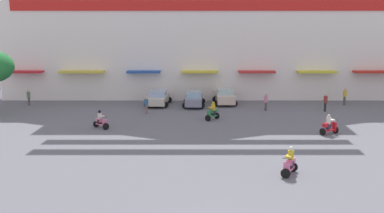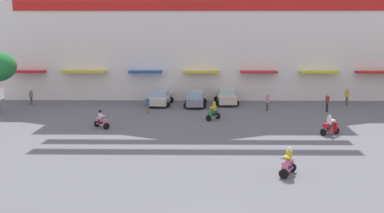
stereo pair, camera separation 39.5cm
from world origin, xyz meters
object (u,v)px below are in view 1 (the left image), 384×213
Objects in this scene: scooter_rider_4 at (101,121)px; pedestrian_1 at (267,101)px; pedestrian_3 at (147,104)px; pedestrian_4 at (29,96)px; parked_car_2 at (225,96)px; scooter_rider_0 at (330,126)px; scooter_rider_1 at (213,112)px; parked_car_0 at (159,98)px; scooter_rider_2 at (290,163)px; parked_car_1 at (195,99)px; pedestrian_0 at (326,101)px; pedestrian_2 at (345,96)px.

scooter_rider_4 is 0.90× the size of pedestrian_1.
scooter_rider_4 is at bearing -154.11° from pedestrian_1.
pedestrian_4 is at bearing 161.88° from pedestrian_3.
parked_car_2 reaches higher than pedestrian_4.
scooter_rider_0 reaches higher than scooter_rider_4.
pedestrian_3 is at bearing 157.58° from scooter_rider_1.
scooter_rider_1 reaches higher than scooter_rider_0.
scooter_rider_1 reaches higher than parked_car_0.
parked_car_1 is at bearing 104.93° from scooter_rider_2.
pedestrian_2 is (2.91, 3.10, 0.02)m from pedestrian_0.
parked_car_1 is 2.56× the size of scooter_rider_2.
pedestrian_0 reaches higher than pedestrian_4.
scooter_rider_1 reaches higher than scooter_rider_2.
pedestrian_3 is (3.02, 5.39, 0.30)m from scooter_rider_4.
parked_car_2 is at bearing 138.75° from pedestrian_1.
pedestrian_3 is (-19.57, -4.17, -0.09)m from pedestrian_2.
parked_car_0 is 8.41m from scooter_rider_1.
scooter_rider_4 is at bearing -136.24° from parked_car_2.
parked_car_0 is at bearing 165.41° from pedestrian_1.
scooter_rider_0 is 17.49m from scooter_rider_4.
parked_car_2 is at bearing 1.97° from pedestrian_4.
scooter_rider_0 reaches higher than parked_car_1.
scooter_rider_2 reaches higher than parked_car_0.
pedestrian_1 reaches higher than parked_car_0.
pedestrian_2 is 1.09× the size of pedestrian_3.
pedestrian_2 is at bearing 2.35° from parked_car_1.
pedestrian_0 is at bearing 18.20° from scooter_rider_4.
pedestrian_2 is (12.06, -0.52, 0.18)m from parked_car_2.
pedestrian_3 is (-9.50, 15.73, 0.25)m from scooter_rider_2.
scooter_rider_1 is 6.55m from pedestrian_1.
pedestrian_2 is (22.59, 9.56, 0.40)m from scooter_rider_4.
pedestrian_4 is (-28.90, 2.93, -0.05)m from pedestrian_0.
parked_car_0 is at bearing 179.93° from pedestrian_2.
parked_car_1 is at bearing -177.65° from pedestrian_2.
parked_car_2 reaches higher than scooter_rider_2.
pedestrian_3 reaches higher than parked_car_1.
pedestrian_0 reaches higher than parked_car_1.
scooter_rider_2 is at bearing -58.87° from pedestrian_3.
pedestrian_4 is (-9.22, 9.40, 0.33)m from scooter_rider_4.
pedestrian_0 is 5.51m from pedestrian_1.
parked_car_1 is at bearing 168.64° from pedestrian_0.
parked_car_2 is at bearing 77.47° from scooter_rider_1.
pedestrian_0 reaches higher than parked_car_2.
parked_car_0 is at bearing 169.78° from parked_car_1.
parked_car_1 is 1.02× the size of parked_car_2.
scooter_rider_2 is 0.91× the size of pedestrian_2.
pedestrian_2 reaches higher than parked_car_2.
pedestrian_0 is (2.28, 8.27, 0.33)m from scooter_rider_0.
scooter_rider_2 is at bearing -66.33° from parked_car_0.
scooter_rider_1 is at bearing 105.05° from scooter_rider_2.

